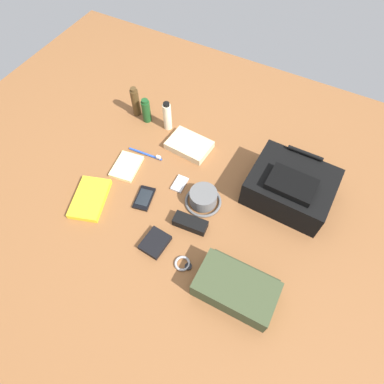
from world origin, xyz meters
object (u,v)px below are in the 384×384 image
object	(u,v)px
lotion_bottle	(167,116)
toiletry_pouch	(236,288)
cologne_bottle	(136,102)
media_player	(180,184)
cell_phone	(144,198)
sunglasses_case	(190,223)
notepad	(126,166)
shampoo_bottle	(146,111)
backpack	(290,187)
paperback_novel	(90,199)
folded_towel	(189,145)
wristwatch	(183,264)
toothbrush	(147,154)
bucket_hat	(203,198)
wallet	(155,243)

from	to	relation	value
lotion_bottle	toiletry_pouch	bearing A→B (deg)	-43.36
cologne_bottle	media_player	size ratio (longest dim) A/B	1.88
cell_phone	cologne_bottle	bearing A→B (deg)	126.32
lotion_bottle	sunglasses_case	size ratio (longest dim) A/B	1.14
notepad	shampoo_bottle	bearing A→B (deg)	95.62
backpack	sunglasses_case	xyz separation A→B (m)	(-0.30, -0.33, -0.05)
backpack	paperback_novel	size ratio (longest dim) A/B	1.45
cologne_bottle	media_player	distance (m)	0.51
lotion_bottle	media_player	distance (m)	0.36
folded_towel	sunglasses_case	bearing A→B (deg)	-61.16
backpack	notepad	world-z (taller)	backpack
toiletry_pouch	cell_phone	size ratio (longest dim) A/B	2.24
cell_phone	paperback_novel	bearing A→B (deg)	-150.49
toiletry_pouch	cell_phone	distance (m)	0.54
cologne_bottle	wristwatch	distance (m)	0.86
toiletry_pouch	notepad	world-z (taller)	toiletry_pouch
paperback_novel	toothbrush	xyz separation A→B (m)	(0.08, 0.33, -0.00)
bucket_hat	notepad	world-z (taller)	bucket_hat
bucket_hat	sunglasses_case	distance (m)	0.13
cologne_bottle	notepad	world-z (taller)	cologne_bottle
toiletry_pouch	notepad	distance (m)	0.74
paperback_novel	lotion_bottle	bearing A→B (deg)	81.39
paperback_novel	notepad	world-z (taller)	paperback_novel
bucket_hat	cologne_bottle	xyz separation A→B (m)	(-0.55, 0.32, 0.05)
toothbrush	wristwatch	bearing A→B (deg)	-43.69
wallet	toothbrush	bearing A→B (deg)	130.43
wristwatch	backpack	bearing A→B (deg)	63.04
cell_phone	toothbrush	size ratio (longest dim) A/B	0.75
backpack	cologne_bottle	world-z (taller)	backpack
wristwatch	sunglasses_case	distance (m)	0.17
lotion_bottle	notepad	size ratio (longest dim) A/B	1.06
lotion_bottle	media_player	xyz separation A→B (m)	(0.22, -0.28, -0.07)
sunglasses_case	notepad	bearing A→B (deg)	157.28
notepad	folded_towel	world-z (taller)	folded_towel
toiletry_pouch	paperback_novel	xyz separation A→B (m)	(-0.71, 0.07, -0.03)
toiletry_pouch	toothbrush	world-z (taller)	toiletry_pouch
shampoo_bottle	wristwatch	bearing A→B (deg)	-47.83
paperback_novel	wallet	bearing A→B (deg)	-6.97
paperback_novel	folded_towel	size ratio (longest dim) A/B	1.19
folded_towel	lotion_bottle	bearing A→B (deg)	156.69
media_player	sunglasses_case	world-z (taller)	sunglasses_case
sunglasses_case	cell_phone	bearing A→B (deg)	169.87
backpack	sunglasses_case	world-z (taller)	backpack
toothbrush	shampoo_bottle	bearing A→B (deg)	121.99
cologne_bottle	wallet	bearing A→B (deg)	-51.41
shampoo_bottle	wallet	size ratio (longest dim) A/B	1.20
media_player	shampoo_bottle	bearing A→B (deg)	141.43
sunglasses_case	folded_towel	bearing A→B (deg)	113.46
cell_phone	bucket_hat	bearing A→B (deg)	24.76
bucket_hat	paperback_novel	distance (m)	0.49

